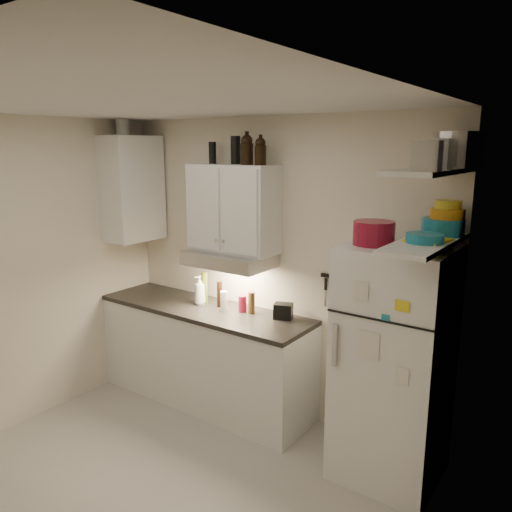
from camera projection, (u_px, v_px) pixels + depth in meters
The scene contains 36 objects.
floor at pixel (152, 493), 3.46m from camera, with size 3.20×3.00×0.02m, color #B5B0A7.
ceiling at pixel (132, 100), 2.91m from camera, with size 3.20×3.00×0.02m, color silver.
back_wall at pixel (273, 268), 4.39m from camera, with size 3.20×0.02×2.60m, color beige.
left_wall at pixel (9, 277), 4.10m from camera, with size 0.02×3.00×2.60m, color beige.
right_wall at pixel (384, 380), 2.27m from camera, with size 0.02×3.00×2.60m, color beige.
base_cabinet at pixel (205, 356), 4.64m from camera, with size 2.10×0.60×0.88m, color white.
countertop at pixel (204, 309), 4.54m from camera, with size 2.10×0.62×0.04m, color black.
upper_cabinet at pixel (234, 208), 4.31m from camera, with size 0.80×0.33×0.75m, color white.
side_cabinet at pixel (132, 189), 4.82m from camera, with size 0.33×0.55×1.00m, color white.
range_hood at pixel (229, 259), 4.35m from camera, with size 0.76×0.46×0.12m, color silver.
fridge at pixel (393, 365), 3.49m from camera, with size 0.70×0.68×1.70m, color white.
shelf_hi at pixel (431, 171), 2.99m from camera, with size 0.30×0.95×0.03m, color white.
shelf_lo at pixel (426, 243), 3.08m from camera, with size 0.30×0.95×0.03m, color white.
knife_strip at pixel (345, 278), 3.97m from camera, with size 0.42×0.02×0.03m, color black.
dutch_oven at pixel (374, 233), 3.33m from camera, with size 0.28×0.28×0.16m, color maroon.
book_stack at pixel (428, 246), 3.07m from camera, with size 0.21×0.26×0.09m, color yellow.
spice_jar at pixel (414, 240), 3.25m from camera, with size 0.06×0.06×0.09m, color silver.
stock_pot at pixel (458, 150), 3.17m from camera, with size 0.31×0.31×0.22m, color silver.
tin_a at pixel (436, 154), 2.92m from camera, with size 0.18×0.16×0.18m, color #AAAAAD.
tin_b at pixel (427, 156), 2.65m from camera, with size 0.16×0.16×0.16m, color #AAAAAD.
bowl_teal at pixel (443, 227), 3.28m from camera, with size 0.27×0.27×0.11m, color teal.
bowl_orange at pixel (447, 214), 3.25m from camera, with size 0.22×0.22×0.07m, color #C67D12.
bowl_yellow at pixel (448, 204), 3.24m from camera, with size 0.17×0.17×0.05m, color gold.
plates at pixel (425, 238), 3.01m from camera, with size 0.23×0.23×0.06m, color teal.
growler_a at pixel (247, 149), 4.10m from camera, with size 0.11×0.11×0.25m, color black, non-canonical shape.
growler_b at pixel (260, 151), 4.01m from camera, with size 0.09×0.09×0.22m, color black, non-canonical shape.
thermos_a at pixel (235, 150), 4.27m from camera, with size 0.08×0.08×0.24m, color black.
thermos_b at pixel (213, 153), 4.38m from camera, with size 0.07×0.07×0.19m, color black.
side_jar at pixel (123, 127), 4.71m from camera, with size 0.12×0.12×0.16m, color silver.
soap_bottle at pixel (200, 289), 4.58m from camera, with size 0.12×0.12×0.30m, color white.
pepper_mill at pixel (251, 303), 4.34m from camera, with size 0.06×0.06×0.19m, color brown.
oil_bottle at pixel (205, 288), 4.62m from camera, with size 0.06×0.06×0.30m, color #505A16.
vinegar_bottle at pixel (220, 294), 4.52m from camera, with size 0.05×0.05×0.24m, color black.
clear_bottle at pixel (224, 301), 4.40m from camera, with size 0.06×0.06×0.18m, color silver.
red_jar at pixel (243, 304), 4.39m from camera, with size 0.07×0.07×0.15m, color maroon.
caddy at pixel (283, 311), 4.22m from camera, with size 0.15×0.11×0.13m, color black.
Camera 1 is at (2.36, -2.05, 2.34)m, focal length 35.00 mm.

